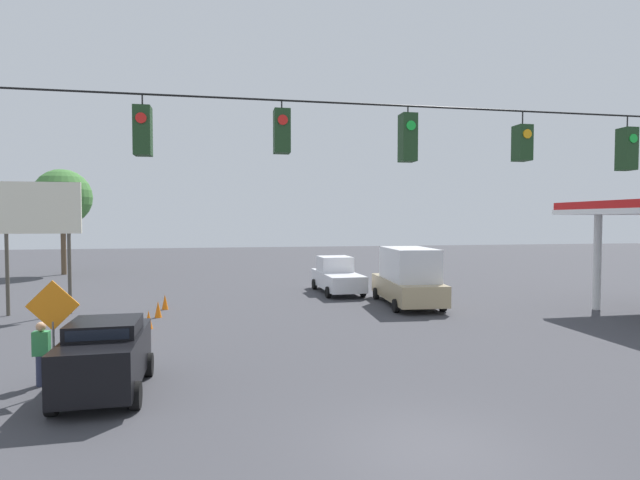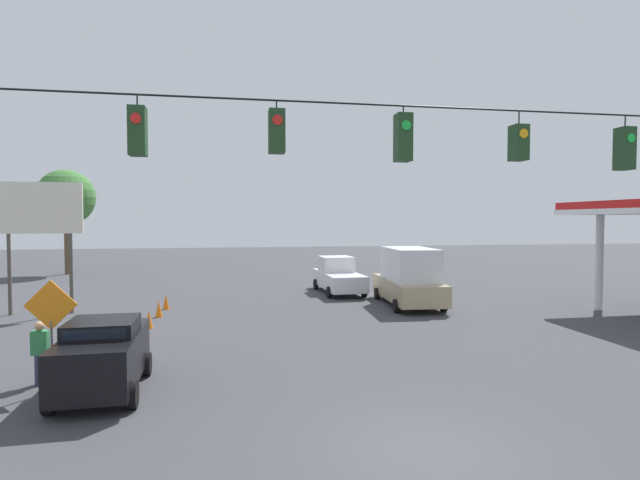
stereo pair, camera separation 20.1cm
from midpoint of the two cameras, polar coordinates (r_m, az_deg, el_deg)
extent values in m
plane|color=#3D3D42|center=(10.36, 12.73, -22.60)|extent=(140.00, 140.00, 0.00)
cylinder|color=black|center=(10.99, 10.04, 14.87)|extent=(19.00, 0.04, 0.04)
cube|color=#1E3D1E|center=(13.63, 31.82, 8.85)|extent=(0.32, 0.36, 0.97)
cylinder|color=black|center=(13.72, 31.88, 11.44)|extent=(0.03, 0.03, 0.28)
cylinder|color=green|center=(13.52, 32.39, 9.83)|extent=(0.20, 0.02, 0.20)
cube|color=#1E3D1E|center=(12.04, 22.20, 10.23)|extent=(0.32, 0.36, 0.78)
cylinder|color=black|center=(12.12, 22.25, 12.79)|extent=(0.03, 0.03, 0.31)
cylinder|color=orange|center=(11.90, 22.72, 11.17)|extent=(0.20, 0.02, 0.20)
cube|color=#1E3D1E|center=(10.87, 10.01, 11.44)|extent=(0.32, 0.36, 1.00)
cylinder|color=black|center=(10.98, 10.03, 14.45)|extent=(0.03, 0.03, 0.17)
cylinder|color=green|center=(10.73, 10.38, 12.77)|extent=(0.20, 0.02, 0.20)
cube|color=#1E3D1E|center=(10.28, -4.41, 12.25)|extent=(0.32, 0.36, 0.87)
cylinder|color=black|center=(10.38, -4.42, 15.12)|extent=(0.03, 0.03, 0.18)
cylinder|color=red|center=(10.13, -4.30, 13.53)|extent=(0.20, 0.02, 0.20)
cube|color=#1E3D1E|center=(10.34, -19.59, 11.62)|extent=(0.32, 0.36, 0.94)
cylinder|color=black|center=(10.45, -19.64, 14.78)|extent=(0.03, 0.03, 0.23)
cylinder|color=red|center=(10.19, -19.78, 12.96)|extent=(0.20, 0.02, 0.20)
cube|color=silver|center=(29.70, 2.36, -4.58)|extent=(2.24, 5.55, 0.90)
cube|color=silver|center=(30.24, 2.04, -2.74)|extent=(1.94, 2.04, 0.90)
cube|color=black|center=(31.20, 1.58, -2.59)|extent=(1.62, 0.08, 0.63)
cylinder|color=black|center=(31.72, 3.30, -4.96)|extent=(0.25, 0.65, 0.64)
cylinder|color=black|center=(31.23, -0.29, -5.07)|extent=(0.25, 0.65, 0.64)
cylinder|color=black|center=(28.35, 5.28, -5.84)|extent=(0.25, 0.65, 0.64)
cylinder|color=black|center=(27.80, 1.27, -6.00)|extent=(0.25, 0.65, 0.64)
cube|color=tan|center=(25.87, 10.25, -5.54)|extent=(2.67, 6.14, 1.00)
cube|color=silver|center=(25.44, 10.47, -2.72)|extent=(2.35, 3.97, 1.61)
cube|color=black|center=(27.28, 9.28, -2.37)|extent=(1.83, 0.14, 1.13)
cylinder|color=black|center=(28.12, 11.33, -5.94)|extent=(0.26, 0.65, 0.64)
cylinder|color=black|center=(27.51, 6.76, -6.10)|extent=(0.26, 0.65, 0.64)
cylinder|color=black|center=(24.49, 14.16, -7.21)|extent=(0.26, 0.65, 0.64)
cylinder|color=black|center=(23.78, 8.95, -7.45)|extent=(0.26, 0.65, 0.64)
cube|color=black|center=(13.91, -23.16, -12.22)|extent=(1.87, 3.89, 1.17)
cube|color=black|center=(13.74, -23.21, -9.12)|extent=(1.67, 1.74, 0.36)
cube|color=black|center=(12.92, -23.96, -9.85)|extent=(1.40, 0.06, 0.25)
cylinder|color=black|center=(13.11, -28.13, -15.88)|extent=(0.24, 0.65, 0.64)
cylinder|color=black|center=(12.75, -20.21, -16.27)|extent=(0.24, 0.65, 0.64)
cylinder|color=black|center=(15.42, -25.49, -13.07)|extent=(0.24, 0.65, 0.64)
cylinder|color=black|center=(15.11, -18.83, -13.28)|extent=(0.24, 0.65, 0.64)
cone|color=orange|center=(15.62, -21.58, -12.62)|extent=(0.31, 0.31, 0.74)
cone|color=orange|center=(17.51, -20.13, -10.96)|extent=(0.31, 0.31, 0.74)
cone|color=orange|center=(19.35, -19.32, -9.68)|extent=(0.31, 0.31, 0.74)
cone|color=orange|center=(21.28, -18.72, -8.58)|extent=(0.31, 0.31, 0.74)
cone|color=orange|center=(23.52, -17.71, -7.52)|extent=(0.31, 0.31, 0.74)
cone|color=orange|center=(25.48, -16.97, -6.76)|extent=(0.31, 0.31, 0.74)
cylinder|color=silver|center=(27.46, 29.48, -2.01)|extent=(0.36, 0.36, 4.83)
cylinder|color=#4C473D|center=(25.83, -26.36, -3.44)|extent=(0.16, 0.16, 3.72)
cylinder|color=#4C473D|center=(26.68, -31.77, -3.38)|extent=(0.16, 0.16, 3.72)
cube|color=silver|center=(26.11, -29.24, 3.23)|extent=(3.74, 0.12, 2.35)
cylinder|color=slate|center=(14.56, -27.94, -11.67)|extent=(0.06, 0.06, 1.80)
cube|color=orange|center=(14.31, -28.05, -6.58)|extent=(1.27, 0.04, 1.27)
cylinder|color=#2D334C|center=(15.42, -28.98, -12.83)|extent=(0.28, 0.28, 0.80)
cube|color=#338C4C|center=(15.25, -29.04, -10.22)|extent=(0.40, 0.24, 0.63)
sphere|color=tan|center=(15.16, -29.07, -8.59)|extent=(0.25, 0.25, 0.25)
cylinder|color=brown|center=(44.31, -26.84, -0.36)|extent=(0.38, 0.38, 4.90)
sphere|color=#427A38|center=(44.31, -26.93, 4.38)|extent=(4.40, 4.40, 4.40)
camera|label=1|loc=(0.10, -89.73, 0.01)|focal=28.00mm
camera|label=2|loc=(0.10, 90.27, -0.01)|focal=28.00mm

